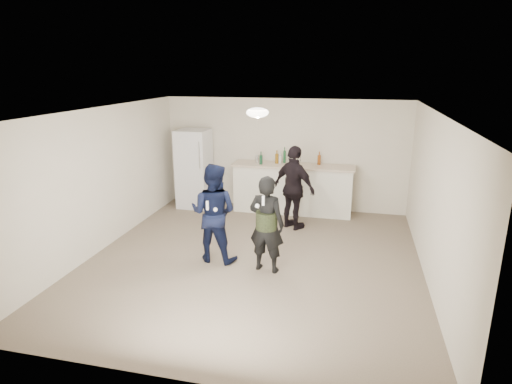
% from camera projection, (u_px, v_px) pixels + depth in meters
% --- Properties ---
extents(floor, '(6.00, 6.00, 0.00)m').
position_uv_depth(floor, '(253.00, 260.00, 7.25)').
color(floor, '#6B5B4C').
rests_on(floor, ground).
extents(ceiling, '(6.00, 6.00, 0.00)m').
position_uv_depth(ceiling, '(253.00, 111.00, 6.56)').
color(ceiling, silver).
rests_on(ceiling, wall_back).
extents(wall_back, '(6.00, 0.00, 6.00)m').
position_uv_depth(wall_back, '(284.00, 154.00, 9.71)').
color(wall_back, beige).
rests_on(wall_back, floor).
extents(wall_front, '(6.00, 0.00, 6.00)m').
position_uv_depth(wall_front, '(180.00, 272.00, 4.10)').
color(wall_front, beige).
rests_on(wall_front, floor).
extents(wall_left, '(0.00, 6.00, 6.00)m').
position_uv_depth(wall_left, '(101.00, 180.00, 7.51)').
color(wall_left, beige).
rests_on(wall_left, floor).
extents(wall_right, '(0.00, 6.00, 6.00)m').
position_uv_depth(wall_right, '(434.00, 201.00, 6.30)').
color(wall_right, beige).
rests_on(wall_right, floor).
extents(counter, '(2.60, 0.56, 1.05)m').
position_uv_depth(counter, '(293.00, 190.00, 9.55)').
color(counter, white).
rests_on(counter, floor).
extents(counter_top, '(2.68, 0.64, 0.04)m').
position_uv_depth(counter_top, '(293.00, 166.00, 9.39)').
color(counter_top, beige).
rests_on(counter_top, counter).
extents(fridge, '(0.70, 0.70, 1.80)m').
position_uv_depth(fridge, '(194.00, 169.00, 9.88)').
color(fridge, white).
rests_on(fridge, floor).
extents(fridge_handle, '(0.02, 0.02, 0.60)m').
position_uv_depth(fridge_handle, '(199.00, 155.00, 9.36)').
color(fridge_handle, silver).
rests_on(fridge_handle, fridge).
extents(ceiling_dome, '(0.36, 0.36, 0.16)m').
position_uv_depth(ceiling_dome, '(257.00, 113.00, 6.85)').
color(ceiling_dome, white).
rests_on(ceiling_dome, ceiling).
extents(shaker, '(0.08, 0.08, 0.17)m').
position_uv_depth(shaker, '(257.00, 159.00, 9.60)').
color(shaker, silver).
rests_on(shaker, counter_top).
extents(man, '(0.86, 0.69, 1.66)m').
position_uv_depth(man, '(214.00, 213.00, 7.07)').
color(man, '#0F183F').
rests_on(man, floor).
extents(woman, '(0.62, 0.46, 1.57)m').
position_uv_depth(woman, '(267.00, 224.00, 6.69)').
color(woman, black).
rests_on(woman, floor).
extents(camo_shorts, '(0.34, 0.34, 0.28)m').
position_uv_depth(camo_shorts, '(267.00, 220.00, 6.67)').
color(camo_shorts, '#283719').
rests_on(camo_shorts, woman).
extents(spectator, '(1.06, 0.88, 1.69)m').
position_uv_depth(spectator, '(294.00, 188.00, 8.48)').
color(spectator, black).
rests_on(spectator, floor).
extents(remote_man, '(0.04, 0.04, 0.15)m').
position_uv_depth(remote_man, '(207.00, 205.00, 6.74)').
color(remote_man, white).
rests_on(remote_man, man).
extents(nunchuk_man, '(0.07, 0.07, 0.07)m').
position_uv_depth(nunchuk_man, '(215.00, 210.00, 6.77)').
color(nunchuk_man, white).
rests_on(nunchuk_man, man).
extents(remote_woman, '(0.04, 0.04, 0.15)m').
position_uv_depth(remote_woman, '(263.00, 201.00, 6.33)').
color(remote_woman, white).
rests_on(remote_woman, woman).
extents(nunchuk_woman, '(0.07, 0.07, 0.07)m').
position_uv_depth(nunchuk_woman, '(257.00, 206.00, 6.40)').
color(nunchuk_woman, white).
rests_on(nunchuk_woman, woman).
extents(bottle_cluster, '(1.32, 0.34, 0.28)m').
position_uv_depth(bottle_cluster, '(285.00, 159.00, 9.48)').
color(bottle_cluster, silver).
rests_on(bottle_cluster, counter_top).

